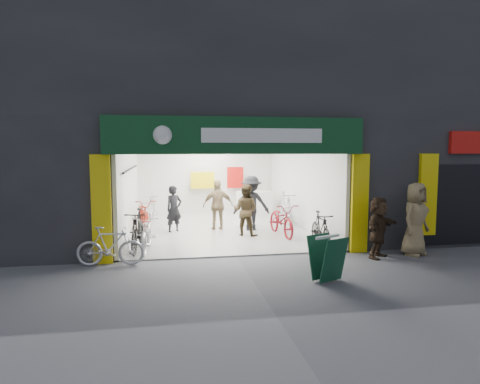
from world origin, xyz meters
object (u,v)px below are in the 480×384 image
object	(u,v)px
bike_left_front	(147,233)
bike_right_front	(321,229)
pedestrian_near	(415,219)
parked_bike	(110,246)
sandwich_board	(327,257)

from	to	relation	value
bike_left_front	bike_right_front	xyz separation A→B (m)	(4.75, -0.27, -0.01)
pedestrian_near	bike_right_front	bearing A→B (deg)	117.29
parked_bike	sandwich_board	distance (m)	4.96
bike_right_front	pedestrian_near	world-z (taller)	pedestrian_near
parked_bike	sandwich_board	xyz separation A→B (m)	(4.55, -1.99, 0.04)
parked_bike	pedestrian_near	bearing A→B (deg)	-88.47
pedestrian_near	parked_bike	bearing A→B (deg)	148.34
sandwich_board	bike_right_front	bearing A→B (deg)	48.05
parked_bike	bike_left_front	bearing A→B (deg)	-27.53
parked_bike	sandwich_board	size ratio (longest dim) A/B	1.68
pedestrian_near	sandwich_board	bearing A→B (deg)	179.78
pedestrian_near	sandwich_board	size ratio (longest dim) A/B	2.02
bike_right_front	pedestrian_near	bearing A→B (deg)	-30.61
bike_right_front	parked_bike	size ratio (longest dim) A/B	1.04
bike_left_front	bike_right_front	bearing A→B (deg)	0.32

